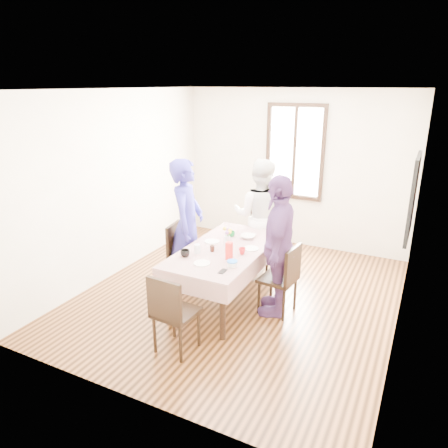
{
  "coord_description": "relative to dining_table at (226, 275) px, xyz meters",
  "views": [
    {
      "loc": [
        2.1,
        -4.69,
        2.77
      ],
      "look_at": [
        -0.1,
        -0.28,
        1.1
      ],
      "focal_mm": 33.48,
      "sensor_mm": 36.0,
      "label": 1
    }
  ],
  "objects": [
    {
      "name": "plate_left",
      "position": [
        -0.26,
        0.11,
        0.39
      ],
      "size": [
        0.2,
        0.2,
        0.01
      ],
      "primitive_type": "cylinder",
      "color": "white",
      "rests_on": "tablecloth"
    },
    {
      "name": "plate_right",
      "position": [
        0.31,
        0.11,
        0.39
      ],
      "size": [
        0.2,
        0.2,
        0.01
      ],
      "primitive_type": "cylinder",
      "color": "white",
      "rests_on": "tablecloth"
    },
    {
      "name": "mug_black",
      "position": [
        -0.31,
        -0.48,
        0.43
      ],
      "size": [
        0.14,
        0.14,
        0.09
      ],
      "primitive_type": "imported",
      "rotation": [
        0.0,
        0.0,
        0.34
      ],
      "color": "black",
      "rests_on": "tablecloth"
    },
    {
      "name": "mug_flag",
      "position": [
        0.27,
        -0.09,
        0.43
      ],
      "size": [
        0.12,
        0.12,
        0.08
      ],
      "primitive_type": "imported",
      "rotation": [
        0.0,
        0.0,
        0.54
      ],
      "color": "red",
      "rests_on": "tablecloth"
    },
    {
      "name": "chair_near",
      "position": [
        0.0,
        -1.19,
        0.08
      ],
      "size": [
        0.45,
        0.45,
        0.91
      ],
      "primitive_type": "cube",
      "rotation": [
        0.0,
        0.0,
        -0.06
      ],
      "color": "black",
      "rests_on": "ground"
    },
    {
      "name": "flower_bunch",
      "position": [
        0.01,
        0.02,
        0.59
      ],
      "size": [
        0.09,
        0.09,
        0.1
      ],
      "primitive_type": null,
      "color": "yellow",
      "rests_on": "flower_vase"
    },
    {
      "name": "ground",
      "position": [
        0.1,
        0.23,
        -0.38
      ],
      "size": [
        4.5,
        4.5,
        0.0
      ],
      "primitive_type": "plane",
      "color": "black",
      "rests_on": "ground"
    },
    {
      "name": "jam_jar",
      "position": [
        -0.1,
        -0.18,
        0.43
      ],
      "size": [
        0.06,
        0.06,
        0.08
      ],
      "primitive_type": "cylinder",
      "color": "black",
      "rests_on": "tablecloth"
    },
    {
      "name": "drinking_glass",
      "position": [
        -0.24,
        -0.31,
        0.44
      ],
      "size": [
        0.08,
        0.08,
        0.11
      ],
      "primitive_type": "cylinder",
      "color": "silver",
      "rests_on": "tablecloth"
    },
    {
      "name": "chair_far",
      "position": [
        0.0,
        1.19,
        0.08
      ],
      "size": [
        0.46,
        0.46,
        0.91
      ],
      "primitive_type": "cube",
      "rotation": [
        0.0,
        0.0,
        3.24
      ],
      "color": "black",
      "rests_on": "ground"
    },
    {
      "name": "plate_near",
      "position": [
        -0.03,
        -0.57,
        0.39
      ],
      "size": [
        0.2,
        0.2,
        0.01
      ],
      "primitive_type": "cylinder",
      "color": "white",
      "rests_on": "tablecloth"
    },
    {
      "name": "serving_bowl",
      "position": [
        0.12,
        0.45,
        0.41
      ],
      "size": [
        0.22,
        0.22,
        0.05
      ],
      "primitive_type": "imported",
      "rotation": [
        0.0,
        0.0,
        0.12
      ],
      "color": "white",
      "rests_on": "tablecloth"
    },
    {
      "name": "flower_vase",
      "position": [
        0.01,
        0.02,
        0.46
      ],
      "size": [
        0.08,
        0.08,
        0.15
      ],
      "primitive_type": "cylinder",
      "color": "silver",
      "rests_on": "tablecloth"
    },
    {
      "name": "window_pane",
      "position": [
        0.1,
        2.47,
        1.27
      ],
      "size": [
        0.9,
        0.02,
        1.5
      ],
      "primitive_type": "cube",
      "color": "white",
      "rests_on": "back_wall"
    },
    {
      "name": "juice_carton",
      "position": [
        0.2,
        -0.31,
        0.5
      ],
      "size": [
        0.07,
        0.07,
        0.22
      ],
      "primitive_type": "cube",
      "color": "red",
      "rests_on": "tablecloth"
    },
    {
      "name": "chair_left",
      "position": [
        -0.7,
        0.16,
        0.08
      ],
      "size": [
        0.47,
        0.47,
        0.91
      ],
      "primitive_type": "cube",
      "rotation": [
        0.0,
        0.0,
        -1.43
      ],
      "color": "black",
      "rests_on": "ground"
    },
    {
      "name": "right_wall",
      "position": [
        2.1,
        0.23,
        0.98
      ],
      "size": [
        0.0,
        4.5,
        4.5
      ],
      "primitive_type": "plane",
      "rotation": [
        1.57,
        0.0,
        -1.57
      ],
      "color": "beige",
      "rests_on": "ground"
    },
    {
      "name": "person_left",
      "position": [
        -0.68,
        0.16,
        0.54
      ],
      "size": [
        0.6,
        0.76,
        1.84
      ],
      "primitive_type": "imported",
      "rotation": [
        0.0,
        0.0,
        1.84
      ],
      "color": "navy",
      "rests_on": "ground"
    },
    {
      "name": "chair_right",
      "position": [
        0.7,
        0.05,
        0.08
      ],
      "size": [
        0.46,
        0.46,
        0.91
      ],
      "primitive_type": "cube",
      "rotation": [
        0.0,
        0.0,
        1.46
      ],
      "color": "black",
      "rests_on": "ground"
    },
    {
      "name": "tablecloth",
      "position": [
        0.0,
        0.0,
        0.38
      ],
      "size": [
        0.96,
        1.86,
        0.01
      ],
      "primitive_type": "cube",
      "color": "#4F070A",
      "rests_on": "dining_table"
    },
    {
      "name": "back_wall",
      "position": [
        0.1,
        2.48,
        0.98
      ],
      "size": [
        4.0,
        0.0,
        4.0
      ],
      "primitive_type": "plane",
      "rotation": [
        1.57,
        0.0,
        0.0
      ],
      "color": "beige",
      "rests_on": "ground"
    },
    {
      "name": "dining_table",
      "position": [
        0.0,
        0.0,
        0.0
      ],
      "size": [
        0.84,
        1.74,
        0.75
      ],
      "primitive_type": "cube",
      "color": "black",
      "rests_on": "ground"
    },
    {
      "name": "butter_lid",
      "position": [
        0.32,
        -0.48,
        0.45
      ],
      "size": [
        0.12,
        0.12,
        0.01
      ],
      "primitive_type": "cylinder",
      "color": "blue",
      "rests_on": "butter_tub"
    },
    {
      "name": "person_far",
      "position": [
        0.0,
        1.17,
        0.49
      ],
      "size": [
        0.94,
        0.79,
        1.73
      ],
      "primitive_type": "imported",
      "rotation": [
        0.0,
        0.0,
        3.32
      ],
      "color": "silver",
      "rests_on": "ground"
    },
    {
      "name": "mug_green",
      "position": [
        -0.11,
        0.41,
        0.42
      ],
      "size": [
        0.13,
        0.13,
        0.08
      ],
      "primitive_type": "imported",
      "rotation": [
        0.0,
        0.0,
        -0.39
      ],
      "color": "#0C7226",
      "rests_on": "tablecloth"
    },
    {
      "name": "person_right",
      "position": [
        0.68,
        0.05,
        0.51
      ],
      "size": [
        0.64,
        1.11,
        1.77
      ],
      "primitive_type": "imported",
      "rotation": [
        0.0,
        0.0,
        -1.36
      ],
      "color": "#563267",
      "rests_on": "ground"
    },
    {
      "name": "smartphone",
      "position": [
        0.28,
        -0.66,
        0.39
      ],
      "size": [
        0.07,
        0.13,
        0.01
      ],
      "primitive_type": "cube",
      "color": "black",
      "rests_on": "tablecloth"
    },
    {
      "name": "window_frame",
      "position": [
        0.1,
        2.46,
        1.27
      ],
      "size": [
        1.02,
        0.06,
        1.62
      ],
      "primitive_type": "cube",
      "color": "black",
      "rests_on": "back_wall"
    },
    {
      "name": "art_poster",
      "position": [
        2.08,
        0.53,
        1.18
      ],
      "size": [
        0.04,
        0.76,
        0.96
      ],
      "primitive_type": "cube",
      "color": "red",
      "rests_on": "right_wall"
    },
    {
      "name": "butter_tub",
      "position": [
        0.32,
        -0.48,
        0.42
      ],
      "size": [
        0.11,
        0.11,
        0.06
      ],
      "primitive_type": "cylinder",
      "color": "white",
      "rests_on": "tablecloth"
    }
  ]
}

